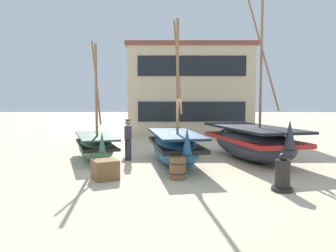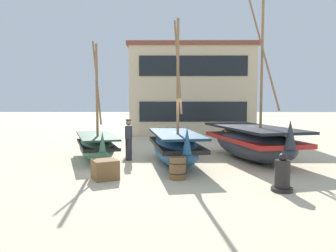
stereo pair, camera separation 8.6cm
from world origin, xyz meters
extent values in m
plane|color=beige|center=(0.00, 0.00, 0.00)|extent=(120.00, 120.00, 0.00)
ellipsoid|color=#427056|center=(-2.98, 1.14, 0.51)|extent=(2.60, 4.21, 1.02)
cube|color=black|center=(-2.98, 1.14, 0.64)|extent=(2.56, 4.07, 0.12)
cube|color=#243D2F|center=(-2.98, 1.14, 0.98)|extent=(2.61, 4.15, 0.07)
cone|color=#427056|center=(-2.34, -0.66, 0.97)|extent=(0.34, 0.34, 0.72)
cylinder|color=olive|center=(-2.81, 0.67, 2.69)|extent=(0.10, 0.10, 3.94)
cylinder|color=olive|center=(-2.81, 0.67, 3.26)|extent=(0.85, 2.21, 3.41)
cube|color=olive|center=(-3.08, 1.42, 0.87)|extent=(1.24, 0.58, 0.06)
ellipsoid|color=#2D333D|center=(3.45, 1.10, 0.69)|extent=(3.32, 5.81, 1.38)
cube|color=red|center=(3.45, 1.10, 0.86)|extent=(3.29, 5.60, 0.17)
cube|color=black|center=(3.45, 1.10, 1.32)|extent=(3.36, 5.72, 0.10)
cone|color=#2D333D|center=(4.06, -1.46, 1.31)|extent=(0.51, 0.51, 0.97)
cylinder|color=olive|center=(3.61, 0.43, 3.60)|extent=(0.10, 0.10, 5.27)
cylinder|color=olive|center=(3.61, 0.43, 4.46)|extent=(0.67, 2.53, 4.77)
cube|color=olive|center=(3.36, 1.49, 1.17)|extent=(1.99, 0.62, 0.06)
ellipsoid|color=#23517A|center=(0.28, 0.11, 0.61)|extent=(2.24, 4.67, 1.23)
cube|color=black|center=(0.28, 0.11, 0.77)|extent=(2.22, 4.50, 0.15)
cube|color=#132C43|center=(0.28, 0.11, 1.18)|extent=(2.27, 4.59, 0.09)
cone|color=#23517A|center=(0.62, -2.01, 1.17)|extent=(0.35, 0.35, 0.86)
cylinder|color=olive|center=(0.37, -0.44, 3.10)|extent=(0.10, 0.10, 4.48)
cylinder|color=olive|center=(0.37, -0.44, 3.70)|extent=(0.30, 1.44, 3.47)
cube|color=olive|center=(0.22, 0.45, 1.05)|extent=(1.46, 0.39, 0.06)
cylinder|color=#33333D|center=(-1.60, 0.90, 0.44)|extent=(0.26, 0.26, 0.88)
cube|color=#383842|center=(-1.60, 0.90, 1.15)|extent=(0.25, 0.38, 0.54)
sphere|color=#A87A56|center=(-1.60, 0.90, 1.54)|extent=(0.22, 0.22, 0.22)
cylinder|color=#2D2823|center=(-1.60, 0.90, 1.66)|extent=(0.24, 0.24, 0.05)
cylinder|color=black|center=(3.10, -3.55, 0.05)|extent=(0.57, 0.57, 0.10)
cylinder|color=black|center=(3.10, -3.55, 0.47)|extent=(0.40, 0.40, 0.74)
sphere|color=black|center=(3.10, -3.55, 0.91)|extent=(0.22, 0.22, 0.22)
cylinder|color=brown|center=(0.33, -2.25, 0.35)|extent=(0.52, 0.52, 0.70)
torus|color=black|center=(0.33, -2.25, 0.50)|extent=(0.56, 0.56, 0.03)
torus|color=black|center=(0.33, -2.25, 0.20)|extent=(0.56, 0.56, 0.03)
cube|color=brown|center=(-1.92, -2.27, 0.30)|extent=(0.98, 0.98, 0.60)
cube|color=beige|center=(1.64, 12.75, 3.10)|extent=(8.74, 5.86, 6.20)
cube|color=brown|center=(1.64, 12.75, 6.35)|extent=(9.09, 6.09, 0.30)
cube|color=black|center=(1.64, 9.79, 1.70)|extent=(7.35, 0.06, 1.36)
cube|color=black|center=(1.64, 9.79, 4.80)|extent=(7.35, 0.06, 1.36)
camera|label=1|loc=(0.02, -11.93, 2.40)|focal=33.99mm
camera|label=2|loc=(0.11, -11.93, 2.40)|focal=33.99mm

